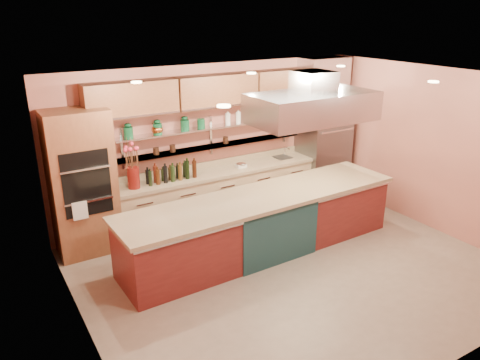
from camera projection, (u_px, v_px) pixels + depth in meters
floor at (293, 270)px, 7.04m from camera, size 6.00×5.00×0.02m
ceiling at (301, 81)px, 6.07m from camera, size 6.00×5.00×0.02m
wall_back at (213, 141)px, 8.56m from camera, size 6.00×0.04×2.80m
wall_front at (454, 258)px, 4.54m from camera, size 6.00×0.04×2.80m
wall_left at (77, 231)px, 5.09m from camera, size 0.04×5.00×2.80m
wall_right at (436, 150)px, 8.01m from camera, size 0.04×5.00×2.80m
oven_stack at (82, 184)px, 7.20m from camera, size 0.95×0.64×2.30m
refrigerator at (323, 146)px, 9.53m from camera, size 0.95×0.72×2.10m
back_counter at (219, 194)px, 8.62m from camera, size 3.84×0.64×0.93m
wall_shelf_lower at (214, 146)px, 8.45m from camera, size 3.60×0.26×0.03m
wall_shelf_upper at (213, 127)px, 8.33m from camera, size 3.60×0.26×0.03m
upper_cabinets at (216, 91)px, 8.09m from camera, size 4.60×0.36×0.55m
range_hood at (312, 107)px, 7.25m from camera, size 2.00×1.00×0.45m
ceiling_downlights at (292, 81)px, 6.24m from camera, size 4.00×2.80×0.02m
island at (262, 223)px, 7.42m from camera, size 4.62×1.12×0.96m
flower_vase at (133, 178)px, 7.58m from camera, size 0.25×0.25×0.35m
oil_bottle_cluster at (172, 172)px, 7.91m from camera, size 0.96×0.43×0.30m
kitchen_scale at (241, 165)px, 8.62m from camera, size 0.21×0.18×0.10m
bar_faucet at (285, 152)px, 9.20m from camera, size 0.03×0.03×0.20m
copper_kettle at (157, 130)px, 7.78m from camera, size 0.23×0.23×0.15m
green_canister at (201, 123)px, 8.18m from camera, size 0.14×0.14×0.16m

